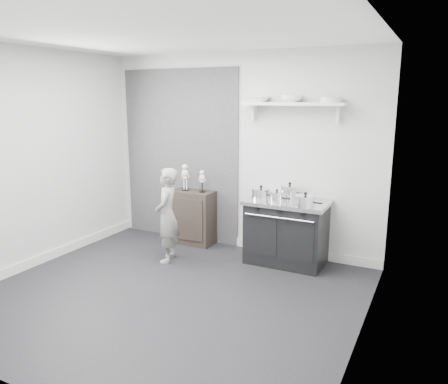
% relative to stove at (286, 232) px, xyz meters
% --- Properties ---
extents(ground, '(4.00, 4.00, 0.00)m').
position_rel_stove_xyz_m(ground, '(-0.83, -1.48, -0.42)').
color(ground, black).
rests_on(ground, ground).
extents(room_shell, '(4.02, 3.62, 2.71)m').
position_rel_stove_xyz_m(room_shell, '(-0.92, -1.33, 1.22)').
color(room_shell, '#B9B9B7').
rests_on(room_shell, ground).
extents(wall_shelf, '(1.30, 0.26, 0.24)m').
position_rel_stove_xyz_m(wall_shelf, '(-0.03, 0.20, 1.59)').
color(wall_shelf, silver).
rests_on(wall_shelf, room_shell).
extents(stove, '(1.03, 0.64, 0.83)m').
position_rel_stove_xyz_m(stove, '(0.00, 0.00, 0.00)').
color(stove, black).
rests_on(stove, ground).
extents(side_cabinet, '(0.60, 0.35, 0.78)m').
position_rel_stove_xyz_m(side_cabinet, '(-1.46, 0.13, -0.02)').
color(side_cabinet, black).
rests_on(side_cabinet, ground).
extents(child, '(0.43, 0.52, 1.23)m').
position_rel_stove_xyz_m(child, '(-1.40, -0.62, 0.20)').
color(child, gray).
rests_on(child, ground).
extents(pot_front_left, '(0.32, 0.23, 0.18)m').
position_rel_stove_xyz_m(pot_front_left, '(-0.33, -0.08, 0.48)').
color(pot_front_left, white).
rests_on(pot_front_left, stove).
extents(pot_back_left, '(0.32, 0.24, 0.21)m').
position_rel_stove_xyz_m(pot_back_left, '(-0.02, 0.14, 0.50)').
color(pot_back_left, white).
rests_on(pot_back_left, stove).
extents(pot_front_right, '(0.33, 0.24, 0.18)m').
position_rel_stove_xyz_m(pot_front_right, '(0.29, -0.20, 0.48)').
color(pot_front_right, white).
rests_on(pot_front_right, stove).
extents(pot_front_center, '(0.26, 0.18, 0.17)m').
position_rel_stove_xyz_m(pot_front_center, '(-0.09, -0.14, 0.48)').
color(pot_front_center, white).
rests_on(pot_front_center, stove).
extents(skeleton_full, '(0.12, 0.08, 0.44)m').
position_rel_stove_xyz_m(skeleton_full, '(-1.59, 0.13, 0.59)').
color(skeleton_full, beige).
rests_on(skeleton_full, side_cabinet).
extents(skeleton_torso, '(0.10, 0.07, 0.36)m').
position_rel_stove_xyz_m(skeleton_torso, '(-1.31, 0.13, 0.55)').
color(skeleton_torso, beige).
rests_on(skeleton_torso, side_cabinet).
extents(bowl_large, '(0.28, 0.28, 0.07)m').
position_rel_stove_xyz_m(bowl_large, '(-0.49, 0.19, 1.66)').
color(bowl_large, white).
rests_on(bowl_large, wall_shelf).
extents(bowl_small, '(0.27, 0.27, 0.08)m').
position_rel_stove_xyz_m(bowl_small, '(-0.05, 0.19, 1.67)').
color(bowl_small, white).
rests_on(bowl_small, wall_shelf).
extents(plate_stack, '(0.25, 0.25, 0.06)m').
position_rel_stove_xyz_m(plate_stack, '(0.44, 0.19, 1.65)').
color(plate_stack, silver).
rests_on(plate_stack, wall_shelf).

